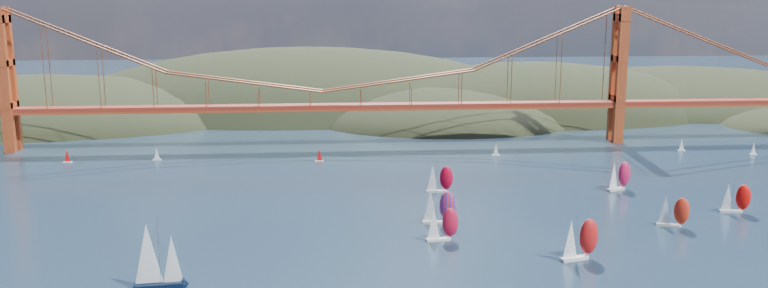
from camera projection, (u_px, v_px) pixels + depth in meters
headlands at (408, 131)px, 401.91m from camera, size 725.00×225.00×96.00m
bridge at (318, 65)px, 293.40m from camera, size 552.00×12.00×55.00m
sloop_navy at (155, 257)px, 152.85m from camera, size 10.28×6.18×15.57m
racer_0 at (442, 224)px, 183.24m from camera, size 8.23×3.86×9.30m
racer_1 at (579, 238)px, 169.95m from camera, size 9.57×5.55×10.72m
racer_2 at (673, 211)px, 194.44m from camera, size 8.11×5.33×9.07m
racer_3 at (619, 175)px, 230.97m from camera, size 8.91×6.23×9.98m
racer_4 at (735, 198)px, 206.96m from camera, size 8.19×4.15×9.20m
racer_5 at (439, 178)px, 228.32m from camera, size 8.26×3.72×9.35m
racer_rwb at (439, 206)px, 196.66m from camera, size 9.03×4.54×10.15m
distant_boat_2 at (67, 156)px, 269.20m from camera, size 3.00×2.00×4.70m
distant_boat_3 at (157, 154)px, 272.96m from camera, size 3.00×2.00×4.70m
distant_boat_4 at (682, 145)px, 289.27m from camera, size 3.00×2.00×4.70m
distant_boat_5 at (754, 149)px, 281.70m from camera, size 3.00×2.00×4.70m
distant_boat_8 at (496, 149)px, 280.73m from camera, size 3.00×2.00×4.70m
distant_boat_9 at (319, 155)px, 270.75m from camera, size 3.00×2.00×4.70m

